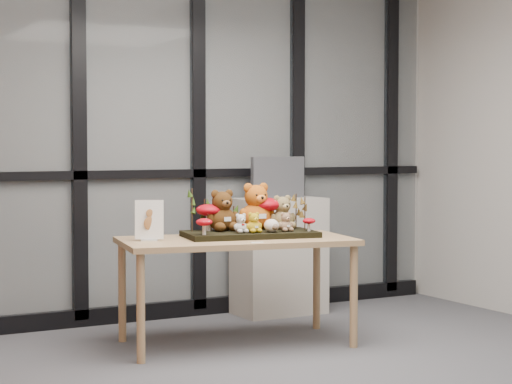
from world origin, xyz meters
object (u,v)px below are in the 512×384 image
bear_beige_small (286,221)px  sign_holder (149,223)px  mushroom_back_right (265,212)px  bear_brown_medium (222,208)px  diorama_tray (250,234)px  bear_small_yellow (254,221)px  display_table (236,249)px  cabinet (279,256)px  plush_cream_hedgehog (271,225)px  mushroom_front_right (309,224)px  bear_tan_back (282,210)px  monitor (278,177)px  mushroom_back_left (209,216)px  bear_pooh_yellow (256,204)px  bear_white_bow (241,222)px  mushroom_front_left (204,226)px

bear_beige_small → sign_holder: bearing=177.3°
mushroom_back_right → bear_brown_medium: bearing=177.4°
diorama_tray → bear_small_yellow: bearing=-93.6°
display_table → cabinet: bearing=56.4°
plush_cream_hedgehog → mushroom_front_right: (0.25, -0.04, -0.00)m
bear_brown_medium → bear_tan_back: (0.41, -0.07, -0.02)m
diorama_tray → mushroom_front_right: bearing=-16.4°
mushroom_front_right → plush_cream_hedgehog: bearing=170.1°
mushroom_front_right → sign_holder: size_ratio=0.37×
plush_cream_hedgehog → monitor: 1.10m
bear_brown_medium → mushroom_back_left: bear_brown_medium is taller
bear_pooh_yellow → bear_brown_medium: bearing=-174.3°
bear_white_bow → bear_beige_small: bearing=2.0°
display_table → bear_small_yellow: size_ratio=10.87×
sign_holder → mushroom_back_left: bearing=34.2°
bear_tan_back → cabinet: 0.91m
mushroom_back_left → mushroom_front_right: (0.55, -0.33, -0.05)m
bear_tan_back → mushroom_back_right: (-0.10, 0.05, -0.01)m
bear_brown_medium → mushroom_front_left: 0.30m
bear_white_bow → sign_holder: size_ratio=0.54×
bear_beige_small → mushroom_front_left: (-0.55, 0.05, -0.01)m
bear_tan_back → bear_pooh_yellow: bearing=175.3°
diorama_tray → bear_white_bow: size_ratio=6.15×
bear_white_bow → bear_beige_small: bear_beige_small is taller
bear_brown_medium → bear_pooh_yellow: bearing=5.7°
diorama_tray → bear_brown_medium: bear_brown_medium is taller
bear_pooh_yellow → mushroom_back_left: size_ratio=1.76×
mushroom_back_right → monitor: monitor is taller
display_table → cabinet: size_ratio=1.79×
bear_pooh_yellow → mushroom_front_right: bear_pooh_yellow is taller
plush_cream_hedgehog → mushroom_back_right: mushroom_back_right is taller
display_table → mushroom_back_left: mushroom_back_left is taller
bear_small_yellow → bear_beige_small: (0.22, -0.02, -0.00)m
bear_beige_small → mushroom_front_left: 0.55m
bear_small_yellow → monitor: (0.68, 0.88, 0.24)m
diorama_tray → bear_tan_back: bearing=21.2°
bear_brown_medium → sign_holder: size_ratio=1.16×
bear_brown_medium → bear_beige_small: 0.42m
cabinet → mushroom_back_left: bearing=-145.0°
bear_pooh_yellow → plush_cream_hedgehog: (-0.01, -0.22, -0.12)m
mushroom_back_left → bear_small_yellow: bearing=-52.9°
diorama_tray → bear_small_yellow: size_ratio=5.81×
display_table → mushroom_back_right: bearing=36.0°
diorama_tray → monitor: size_ratio=1.91×
diorama_tray → sign_holder: bearing=-176.8°
bear_tan_back → mushroom_front_right: 0.24m
bear_tan_back → mushroom_front_left: 0.64m
bear_brown_medium → mushroom_front_right: (0.48, -0.29, -0.10)m
display_table → mushroom_back_right: mushroom_back_right is taller
mushroom_front_right → cabinet: size_ratio=0.11×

